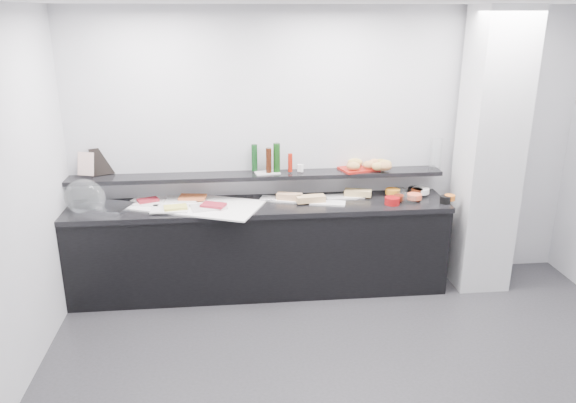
{
  "coord_description": "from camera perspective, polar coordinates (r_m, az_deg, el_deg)",
  "views": [
    {
      "loc": [
        -0.94,
        -3.34,
        2.63
      ],
      "look_at": [
        -0.45,
        1.45,
        1.0
      ],
      "focal_mm": 35.0,
      "sensor_mm": 36.0,
      "label": 1
    }
  ],
  "objects": [
    {
      "name": "bread_roll_midw",
      "position": [
        5.55,
        8.18,
        3.71
      ],
      "size": [
        0.12,
        0.09,
        0.08
      ],
      "primitive_type": "ellipsoid",
      "rotation": [
        0.0,
        0.0,
        -0.11
      ],
      "color": "#C2834A",
      "rests_on": "bread_tray"
    },
    {
      "name": "wall_shelf",
      "position": [
        5.43,
        -3.08,
        2.65
      ],
      "size": [
        3.6,
        0.25,
        0.04
      ],
      "primitive_type": "cube",
      "color": "black",
      "rests_on": "back_wall"
    },
    {
      "name": "fill_glass_fruit",
      "position": [
        5.64,
        10.59,
        1.01
      ],
      "size": [
        0.17,
        0.17,
        0.05
      ],
      "primitive_type": "cylinder",
      "rotation": [
        0.0,
        0.0,
        0.23
      ],
      "color": "orange",
      "rests_on": "bowl_glass_fruit"
    },
    {
      "name": "food_salmon",
      "position": [
        5.47,
        -9.67,
        0.45
      ],
      "size": [
        0.27,
        0.19,
        0.02
      ],
      "primitive_type": "cube",
      "rotation": [
        0.0,
        0.0,
        -0.14
      ],
      "color": "orange",
      "rests_on": "platter_salmon"
    },
    {
      "name": "platter_cheese",
      "position": [
        5.24,
        -11.89,
        -0.74
      ],
      "size": [
        0.34,
        0.24,
        0.01
      ],
      "primitive_type": "cube",
      "rotation": [
        0.0,
        0.0,
        -0.04
      ],
      "color": "white",
      "rests_on": "linen_runner"
    },
    {
      "name": "sandwich_plate_left",
      "position": [
        5.44,
        -0.87,
        0.24
      ],
      "size": [
        0.4,
        0.26,
        0.01
      ],
      "primitive_type": "cube",
      "rotation": [
        0.0,
        0.0,
        -0.28
      ],
      "color": "white",
      "rests_on": "counter_top"
    },
    {
      "name": "bowl_glass_salmon",
      "position": [
        5.5,
        12.08,
        0.33
      ],
      "size": [
        0.21,
        0.21,
        0.07
      ],
      "primitive_type": "cylinder",
      "rotation": [
        0.0,
        0.0,
        -0.25
      ],
      "color": "white",
      "rests_on": "counter_top"
    },
    {
      "name": "sandwich_plate_right",
      "position": [
        5.54,
        5.74,
        0.49
      ],
      "size": [
        0.38,
        0.19,
        0.01
      ],
      "primitive_type": "cube",
      "rotation": [
        0.0,
        0.0,
        0.07
      ],
      "color": "silver",
      "rests_on": "counter_top"
    },
    {
      "name": "bowl_red_jam",
      "position": [
        5.4,
        10.54,
        0.07
      ],
      "size": [
        0.14,
        0.14,
        0.07
      ],
      "primitive_type": "cylinder",
      "rotation": [
        0.0,
        0.0,
        -0.02
      ],
      "color": "maroon",
      "rests_on": "counter_top"
    },
    {
      "name": "print_art",
      "position": [
        5.6,
        -19.86,
        3.62
      ],
      "size": [
        0.17,
        0.1,
        0.22
      ],
      "primitive_type": "cube",
      "rotation": [
        -0.21,
        0.0,
        -0.31
      ],
      "color": "beige",
      "rests_on": "framed_print"
    },
    {
      "name": "carafe",
      "position": [
        5.75,
        14.78,
        4.7
      ],
      "size": [
        0.13,
        0.13,
        0.3
      ],
      "primitive_type": "cylinder",
      "rotation": [
        0.0,
        0.0,
        0.16
      ],
      "color": "white",
      "rests_on": "wall_shelf"
    },
    {
      "name": "fill_glass_cream",
      "position": [
        5.72,
        13.34,
        1.07
      ],
      "size": [
        0.19,
        0.19,
        0.05
      ],
      "primitive_type": "cylinder",
      "rotation": [
        0.0,
        0.0,
        0.13
      ],
      "color": "white",
      "rests_on": "bowl_glass_cream"
    },
    {
      "name": "bread_roll_sw",
      "position": [
        5.49,
        6.65,
        3.59
      ],
      "size": [
        0.16,
        0.13,
        0.08
      ],
      "primitive_type": "ellipsoid",
      "rotation": [
        0.0,
        0.0,
        -0.32
      ],
      "color": "#B98546",
      "rests_on": "bread_tray"
    },
    {
      "name": "shaker_salt",
      "position": [
        5.44,
        1.11,
        3.43
      ],
      "size": [
        0.04,
        0.04,
        0.07
      ],
      "primitive_type": "cylinder",
      "rotation": [
        0.0,
        0.0,
        -0.22
      ],
      "color": "white",
      "rests_on": "condiment_tray"
    },
    {
      "name": "cloche_base",
      "position": [
        5.45,
        -18.1,
        -0.55
      ],
      "size": [
        0.55,
        0.46,
        0.04
      ],
      "primitive_type": "cube",
      "rotation": [
        0.0,
        0.0,
        -0.34
      ],
      "color": "silver",
      "rests_on": "counter_top"
    },
    {
      "name": "condiment_tray",
      "position": [
        5.43,
        -2.11,
        2.94
      ],
      "size": [
        0.25,
        0.18,
        0.01
      ],
      "primitive_type": "cube",
      "rotation": [
        0.0,
        0.0,
        0.16
      ],
      "color": "silver",
      "rests_on": "wall_shelf"
    },
    {
      "name": "bottle_brown",
      "position": [
        5.38,
        -1.98,
        4.19
      ],
      "size": [
        0.07,
        0.07,
        0.24
      ],
      "primitive_type": "cylinder",
      "rotation": [
        0.0,
        0.0,
        0.35
      ],
      "color": "#321409",
      "rests_on": "condiment_tray"
    },
    {
      "name": "sandwich_plate_mid",
      "position": [
        5.35,
        4.05,
        -0.14
      ],
      "size": [
        0.36,
        0.22,
        0.01
      ],
      "primitive_type": "cube",
      "rotation": [
        0.0,
        0.0,
        -0.25
      ],
      "color": "white",
      "rests_on": "counter_top"
    },
    {
      "name": "fill_glass_salmon",
      "position": [
        5.53,
        12.72,
        0.51
      ],
      "size": [
        0.19,
        0.19,
        0.05
      ],
      "primitive_type": "cylinder",
      "rotation": [
        0.0,
        0.0,
        0.43
      ],
      "color": "#FE663E",
      "rests_on": "bowl_glass_salmon"
    },
    {
      "name": "sandwich_food_mid",
      "position": [
        5.34,
        2.31,
        0.28
      ],
      "size": [
        0.28,
        0.13,
        0.06
      ],
      "primitive_type": "cube",
      "rotation": [
        0.0,
        0.0,
        0.11
      ],
      "color": "tan",
      "rests_on": "sandwich_plate_mid"
    },
    {
      "name": "sandwich_food_right",
      "position": [
        5.55,
        7.11,
        0.89
      ],
      "size": [
        0.28,
        0.17,
        0.06
      ],
      "primitive_type": "cube",
      "rotation": [
        0.0,
        0.0,
        -0.3
      ],
      "color": "tan",
      "rests_on": "sandwich_plate_right"
    },
    {
      "name": "column",
      "position": [
        5.7,
        19.75,
        4.62
      ],
      "size": [
        0.5,
        0.5,
        2.7
      ],
      "primitive_type": "cube",
      "color": "silver",
      "rests_on": "ground"
    },
    {
      "name": "fill_red_jam",
      "position": [
        5.46,
        11.19,
        0.4
      ],
      "size": [
        0.11,
        0.11,
        0.05
      ],
      "primitive_type": "cylinder",
      "rotation": [
        0.0,
        0.0,
        0.12
      ],
      "color": "#5A1A0C",
      "rests_on": "bowl_red_jam"
    },
    {
      "name": "bowl_glass_cream",
      "position": [
        5.74,
        13.11,
        1.02
      ],
      "size": [
        0.27,
        0.27,
        0.07
      ],
      "primitive_type": "cylinder",
      "rotation": [
        0.0,
        0.0,
        0.42
      ],
      "color": "white",
      "rests_on": "counter_top"
    },
    {
      "name": "food_cheese",
      "position": [
        5.21,
        -11.36,
        -0.59
      ],
      "size": [
        0.23,
        0.17,
        0.02
      ],
      "primitive_type": "cube",
      "rotation": [
        0.0,
        0.0,
        0.17
      ],
      "color": "#D8D054",
      "rests_on": "platter_cheese"
    },
    {
      "name": "fill_black_fruit",
      "position": [
        5.58,
        16.11,
        0.39
      ],
      "size": [
        0.11,
        0.11,
        0.05
      ],
      "primitive_type": "cylinder",
      "rotation": [
        0.0,
        0.0,
        -0.06
      ],
      "color": "orange",
      "rests_on": "bowl_black_fruit"
    },
    {
      "name": "sandwich_food_left",
      "position": [
        5.4,
        0.13,
        0.52
      ],
      "size": [
        0.26,
        0.16,
        0.06
      ],
      "primitive_type": "cube",
      "rotation": [
        0.0,
        0.0,
        -0.31
      ],
      "color": "tan",
      "rests_on": "sandwich_plate_left"
    },
    {
      "name": "bread_roll_se",
      "position": [
        5.51,
        9.14,
        3.54
      ],
      "size": [
        0.14,
        0.09,
        0.08
      ],
      "primitive_type": "ellipsoid",
      "rotation": [
        0.0,
        0.0,
        -0.07
      ],
      "color": "tan",
      "rests_on": "bread_tray"
    },
    {
      "name": "bowl_black_fruit",
      "position": [
        5.55,
        15.69,
        0.19
      ],
      "size": [
        0.14,
        0.14,
        0.07
      ],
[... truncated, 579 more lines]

